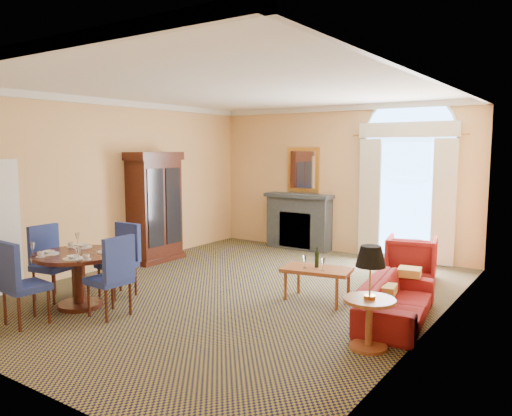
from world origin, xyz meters
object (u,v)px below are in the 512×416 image
Objects in this scene: armoire at (154,209)px; side_table at (370,285)px; dining_table at (79,267)px; sofa at (397,300)px; armchair at (411,258)px; coffee_table at (317,271)px.

side_table is at bearing -19.10° from armoire.
dining_table is 4.13m from side_table.
armchair reaches higher than sofa.
armchair is (4.77, 1.50, -0.68)m from armoire.
armchair is at bearing 4.07° from sofa.
armoire reaches higher than dining_table.
coffee_table is (-0.77, -2.09, 0.08)m from armchair.
sofa is at bearing 26.95° from dining_table.
sofa is (5.27, -0.74, -0.79)m from armoire.
armchair is 3.41m from side_table.
sofa is 1.63× the size of side_table.
coffee_table reaches higher than armchair.
dining_table is 1.16× the size of coffee_table.
armoire is 1.75× the size of dining_table.
armoire is 1.88× the size of side_table.
side_table is (0.55, -3.34, 0.36)m from armchair.
coffee_table is (4.00, -0.59, -0.60)m from armoire.
side_table is (4.02, 0.92, 0.16)m from dining_table.
armoire is at bearing 115.19° from dining_table.
sofa is at bearing 92.61° from side_table.
armoire is 1.15× the size of sofa.
dining_table is (1.30, -2.76, -0.48)m from armoire.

